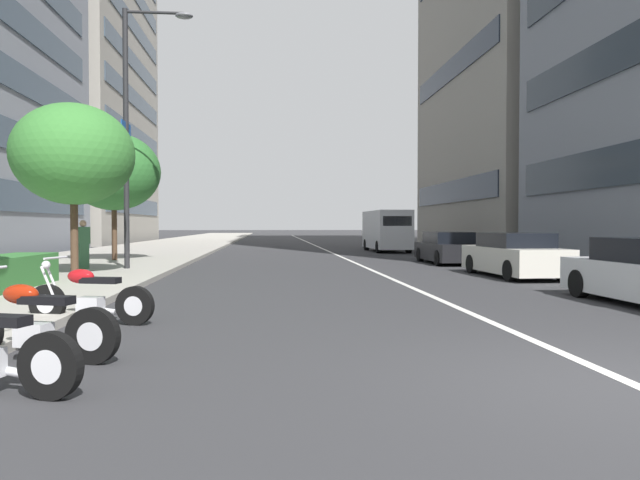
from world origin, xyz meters
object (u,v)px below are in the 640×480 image
street_tree_mid_sidewalk (114,172)px  street_tree_by_lamp_post (73,155)px  pedestrian_on_plaza (83,244)px  street_lamp_with_banners (135,116)px  car_approaching_light (514,256)px  motorcycle_second_in_row (32,325)px  delivery_van_ahead (386,230)px  motorcycle_mid_row (89,298)px  car_mid_block_traffic (448,248)px

street_tree_mid_sidewalk → street_tree_by_lamp_post: bearing=-174.0°
street_tree_mid_sidewalk → pedestrian_on_plaza: bearing=-177.1°
street_lamp_with_banners → street_tree_by_lamp_post: street_lamp_with_banners is taller
car_approaching_light → street_tree_by_lamp_post: bearing=88.6°
motorcycle_second_in_row → street_tree_by_lamp_post: 11.45m
motorcycle_second_in_row → delivery_van_ahead: delivery_van_ahead is taller
motorcycle_second_in_row → motorcycle_mid_row: (2.67, 0.13, -0.01)m
street_lamp_with_banners → street_tree_mid_sidewalk: street_lamp_with_banners is taller
motorcycle_mid_row → street_lamp_with_banners: (10.59, 1.57, 4.90)m
motorcycle_second_in_row → street_tree_mid_sidewalk: size_ratio=0.41×
street_tree_by_lamp_post → car_mid_block_traffic: bearing=-63.8°
motorcycle_second_in_row → street_tree_by_lamp_post: bearing=-57.5°
motorcycle_second_in_row → delivery_van_ahead: size_ratio=0.37×
car_approaching_light → street_tree_by_lamp_post: (-0.03, 13.35, 3.02)m
delivery_van_ahead → street_tree_mid_sidewalk: street_tree_mid_sidewalk is taller
street_tree_by_lamp_post → street_tree_mid_sidewalk: bearing=6.0°
car_mid_block_traffic → street_tree_by_lamp_post: 15.06m
pedestrian_on_plaza → street_tree_by_lamp_post: bearing=152.1°
motorcycle_mid_row → street_tree_by_lamp_post: 9.00m
car_mid_block_traffic → street_tree_by_lamp_post: size_ratio=0.88×
car_approaching_light → delivery_van_ahead: (17.87, 0.47, 0.68)m
motorcycle_mid_row → delivery_van_ahead: delivery_van_ahead is taller
motorcycle_mid_row → car_mid_block_traffic: 17.83m
motorcycle_mid_row → street_tree_mid_sidewalk: 16.30m
street_tree_mid_sidewalk → pedestrian_on_plaza: street_tree_mid_sidewalk is taller
motorcycle_second_in_row → pedestrian_on_plaza: (13.16, 3.43, 0.55)m
motorcycle_second_in_row → car_mid_block_traffic: (17.09, -10.34, 0.21)m
car_mid_block_traffic → street_lamp_with_banners: (-3.84, 12.04, 4.67)m
delivery_van_ahead → street_lamp_with_banners: street_lamp_with_banners is taller
car_mid_block_traffic → street_lamp_with_banners: street_lamp_with_banners is taller
car_approaching_light → street_lamp_with_banners: (2.64, 12.16, 4.65)m
car_approaching_light → street_tree_mid_sidewalk: street_tree_mid_sidewalk is taller
motorcycle_mid_row → car_mid_block_traffic: bearing=-110.8°
car_mid_block_traffic → delivery_van_ahead: 11.42m
motorcycle_second_in_row → car_mid_block_traffic: size_ratio=0.49×
street_lamp_with_banners → pedestrian_on_plaza: street_lamp_with_banners is taller
motorcycle_mid_row → car_approaching_light: car_approaching_light is taller
car_approaching_light → street_lamp_with_banners: size_ratio=0.52×
car_mid_block_traffic → street_tree_by_lamp_post: street_tree_by_lamp_post is taller
delivery_van_ahead → street_tree_mid_sidewalk: size_ratio=1.09×
motorcycle_mid_row → street_tree_mid_sidewalk: bearing=-61.9°
motorcycle_mid_row → car_approaching_light: 13.25m
car_approaching_light → delivery_van_ahead: delivery_van_ahead is taller
street_tree_mid_sidewalk → delivery_van_ahead: bearing=-53.1°
street_lamp_with_banners → street_tree_by_lamp_post: 3.34m
street_lamp_with_banners → motorcycle_second_in_row: bearing=-172.7°
motorcycle_mid_row → street_tree_by_lamp_post: (7.92, 2.76, 3.27)m
pedestrian_on_plaza → street_lamp_with_banners: bearing=-126.6°
street_tree_by_lamp_post → motorcycle_mid_row: bearing=-160.8°
delivery_van_ahead → street_lamp_with_banners: 19.61m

